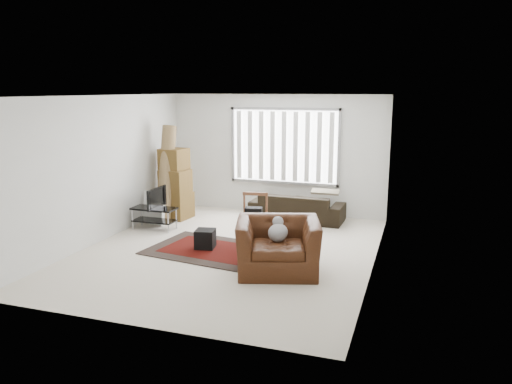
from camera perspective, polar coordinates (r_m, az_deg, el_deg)
room at (r=8.95m, az=-1.89°, el=4.95°), size 6.00×6.02×2.71m
persian_rug at (r=8.91m, az=-4.72°, el=-6.66°), size 2.48×1.83×0.02m
tv_stand at (r=10.35m, az=-11.55°, el=-2.44°), size 0.90×0.41×0.45m
tv at (r=10.28m, az=-11.63°, el=-0.63°), size 0.09×0.73×0.42m
subwoofer at (r=8.99m, az=-5.82°, el=-5.33°), size 0.39×0.39×0.33m
moving_boxes at (r=11.10m, az=-9.22°, el=0.67°), size 0.70×0.65×1.54m
white_flatpack at (r=10.74m, az=-11.57°, el=-1.82°), size 0.57×0.30×0.69m
rolled_rug at (r=10.94m, az=-10.20°, el=2.14°), size 0.33×0.77×2.06m
sofa at (r=10.85m, az=4.73°, el=-1.25°), size 2.04×0.93×0.77m
side_chair at (r=9.15m, az=-0.25°, el=-2.84°), size 0.58×0.58×0.93m
armchair at (r=7.79m, az=2.52°, el=-5.75°), size 1.54×1.43×0.94m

